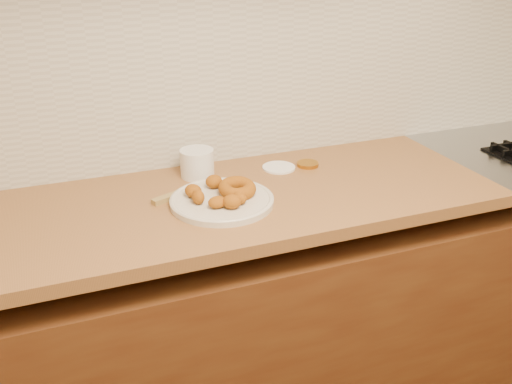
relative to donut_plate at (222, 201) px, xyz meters
The scene contains 11 objects.
wall_back 0.68m from the donut_plate, 43.91° to the left, with size 4.00×0.02×2.70m, color #BBA88C.
base_cabinet 0.64m from the donut_plate, ahead, with size 3.60×0.60×0.77m, color #573316.
butcher_block 0.28m from the donut_plate, behind, with size 2.30×0.62×0.04m, color brown.
backsplash 0.58m from the donut_plate, 42.93° to the left, with size 3.60×0.02×0.60m, color beige.
donut_plate is the anchor object (origin of this frame).
ring_donut 0.06m from the donut_plate, 11.73° to the left, with size 0.11×0.11×0.04m, color #A05716.
fried_dough_chunks 0.04m from the donut_plate, 165.37° to the right, with size 0.17×0.21×0.04m.
plastic_tub 0.23m from the donut_plate, 93.06° to the left, with size 0.11×0.11×0.09m, color white.
tub_lid 0.33m from the donut_plate, 36.16° to the left, with size 0.11×0.11×0.01m, color white.
brass_jar_lid 0.41m from the donut_plate, 26.06° to the left, with size 0.07×0.07×0.01m, color #B1761E.
wooden_utensil 0.14m from the donut_plate, 134.62° to the left, with size 0.20×0.02×0.02m, color olive.
Camera 1 is at (-0.79, 0.26, 1.60)m, focal length 38.00 mm.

